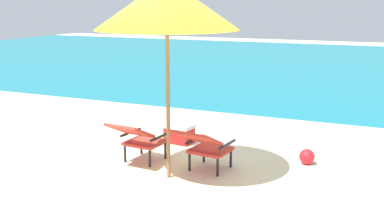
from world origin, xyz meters
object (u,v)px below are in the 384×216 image
beach_ball (307,157)px  cooler_box (179,133)px  lounge_chair_right (205,145)px  lounge_chair_left (138,137)px  beach_umbrella_center (167,5)px

beach_ball → cooler_box: (-2.17, 0.22, 0.05)m
lounge_chair_right → lounge_chair_left: bearing=-177.5°
lounge_chair_right → cooler_box: 1.51m
beach_umbrella_center → beach_ball: beach_umbrella_center is taller
lounge_chair_right → cooler_box: lounge_chair_right is taller
lounge_chair_right → beach_umbrella_center: bearing=-136.0°
lounge_chair_right → beach_ball: lounge_chair_right is taller
lounge_chair_left → lounge_chair_right: size_ratio=0.99×
beach_ball → cooler_box: 2.18m
lounge_chair_right → cooler_box: bearing=128.9°
lounge_chair_left → lounge_chair_right: 1.03m
lounge_chair_left → beach_ball: (2.26, 0.98, -0.29)m
cooler_box → lounge_chair_left: bearing=-94.3°
beach_ball → cooler_box: size_ratio=0.44×
cooler_box → beach_ball: bearing=-5.9°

